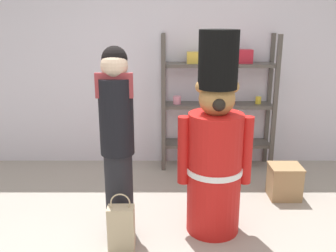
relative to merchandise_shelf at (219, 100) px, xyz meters
name	(u,v)px	position (x,y,z in m)	size (l,w,h in m)	color
back_wall	(172,64)	(-0.58, 0.22, 0.43)	(6.40, 0.12, 2.60)	silver
merchandise_shelf	(219,100)	(0.00, 0.00, 0.00)	(1.41, 0.35, 1.69)	#4C4742
teddy_bear_guard	(216,151)	(-0.22, -1.54, -0.11)	(0.65, 0.49, 1.79)	red
person_shopper	(118,138)	(-1.05, -1.62, 0.03)	(0.30, 0.29, 1.67)	black
shopping_bag	(122,228)	(-1.01, -1.86, -0.67)	(0.22, 0.13, 0.52)	#C1AD89
display_crate	(286,182)	(0.63, -0.91, -0.69)	(0.33, 0.29, 0.36)	#9E7A51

